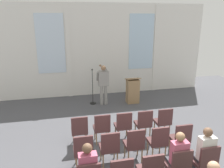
# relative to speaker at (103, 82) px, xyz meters

# --- Properties ---
(rear_partition) EXTENTS (10.63, 0.14, 4.29)m
(rear_partition) POSITION_rel_speaker_xyz_m (0.04, 1.46, 1.16)
(rear_partition) COLOR silver
(rear_partition) RESTS_ON ground
(speaker) EXTENTS (0.50, 0.69, 1.72)m
(speaker) POSITION_rel_speaker_xyz_m (0.00, 0.00, 0.00)
(speaker) COLOR gray
(speaker) RESTS_ON ground
(mic_stand) EXTENTS (0.28, 0.28, 1.55)m
(mic_stand) POSITION_rel_speaker_xyz_m (-0.44, 0.19, -0.67)
(mic_stand) COLOR black
(mic_stand) RESTS_ON ground
(lectern) EXTENTS (0.60, 0.48, 1.16)m
(lectern) POSITION_rel_speaker_xyz_m (1.28, -0.07, -0.45)
(lectern) COLOR #93724C
(lectern) RESTS_ON ground
(chair_r0_c0) EXTENTS (0.46, 0.44, 0.94)m
(chair_r0_c0) POSITION_rel_speaker_xyz_m (-1.28, -3.07, -0.47)
(chair_r0_c0) COLOR olive
(chair_r0_c0) RESTS_ON ground
(chair_r0_c1) EXTENTS (0.46, 0.44, 0.94)m
(chair_r0_c1) POSITION_rel_speaker_xyz_m (-0.63, -3.07, -0.47)
(chair_r0_c1) COLOR olive
(chair_r0_c1) RESTS_ON ground
(chair_r0_c2) EXTENTS (0.46, 0.44, 0.94)m
(chair_r0_c2) POSITION_rel_speaker_xyz_m (0.02, -3.07, -0.47)
(chair_r0_c2) COLOR olive
(chair_r0_c2) RESTS_ON ground
(chair_r0_c3) EXTENTS (0.46, 0.44, 0.94)m
(chair_r0_c3) POSITION_rel_speaker_xyz_m (0.67, -3.07, -0.47)
(chair_r0_c3) COLOR olive
(chair_r0_c3) RESTS_ON ground
(chair_r0_c4) EXTENTS (0.46, 0.44, 0.94)m
(chair_r0_c4) POSITION_rel_speaker_xyz_m (1.32, -3.07, -0.47)
(chair_r0_c4) COLOR olive
(chair_r0_c4) RESTS_ON ground
(chair_r1_c0) EXTENTS (0.46, 0.44, 0.94)m
(chair_r1_c0) POSITION_rel_speaker_xyz_m (-1.28, -4.13, -0.47)
(chair_r1_c0) COLOR olive
(chair_r1_c0) RESTS_ON ground
(chair_r1_c1) EXTENTS (0.46, 0.44, 0.94)m
(chair_r1_c1) POSITION_rel_speaker_xyz_m (-0.63, -4.13, -0.47)
(chair_r1_c1) COLOR olive
(chair_r1_c1) RESTS_ON ground
(chair_r1_c2) EXTENTS (0.46, 0.44, 0.94)m
(chair_r1_c2) POSITION_rel_speaker_xyz_m (0.02, -4.13, -0.47)
(chair_r1_c2) COLOR olive
(chair_r1_c2) RESTS_ON ground
(chair_r1_c3) EXTENTS (0.46, 0.44, 0.94)m
(chair_r1_c3) POSITION_rel_speaker_xyz_m (0.67, -4.13, -0.47)
(chair_r1_c3) COLOR olive
(chair_r1_c3) RESTS_ON ground
(chair_r1_c4) EXTENTS (0.46, 0.44, 0.94)m
(chair_r1_c4) POSITION_rel_speaker_xyz_m (1.32, -4.13, -0.47)
(chair_r1_c4) COLOR olive
(chair_r1_c4) RESTS_ON ground
(audience_r2_c0) EXTENTS (0.36, 0.39, 1.29)m
(audience_r2_c0) POSITION_rel_speaker_xyz_m (-1.28, -5.11, -0.29)
(audience_r2_c0) COLOR #2D2D33
(audience_r2_c0) RESTS_ON ground
(chair_r2_c3) EXTENTS (0.46, 0.44, 0.94)m
(chair_r2_c3) POSITION_rel_speaker_xyz_m (0.67, -5.19, -0.47)
(chair_r2_c3) COLOR olive
(chair_r2_c3) RESTS_ON ground
(audience_r2_c3) EXTENTS (0.36, 0.39, 1.29)m
(audience_r2_c3) POSITION_rel_speaker_xyz_m (0.67, -5.11, -0.28)
(audience_r2_c3) COLOR #2D2D33
(audience_r2_c3) RESTS_ON ground
(chair_r2_c4) EXTENTS (0.46, 0.44, 0.94)m
(chair_r2_c4) POSITION_rel_speaker_xyz_m (1.32, -5.19, -0.47)
(chair_r2_c4) COLOR olive
(chair_r2_c4) RESTS_ON ground
(audience_r2_c4) EXTENTS (0.36, 0.39, 1.32)m
(audience_r2_c4) POSITION_rel_speaker_xyz_m (1.32, -5.11, -0.27)
(audience_r2_c4) COLOR #2D2D33
(audience_r2_c4) RESTS_ON ground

